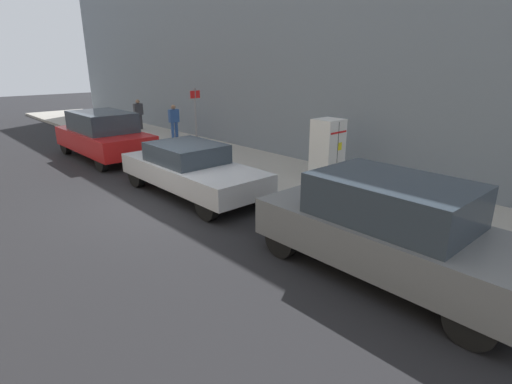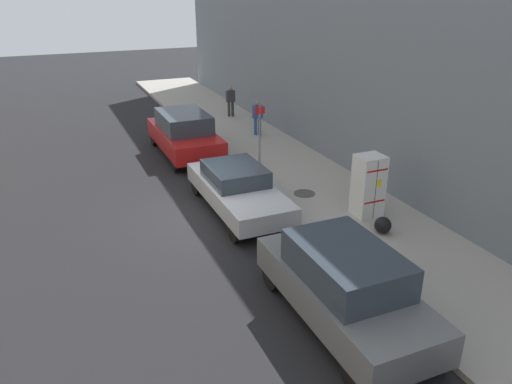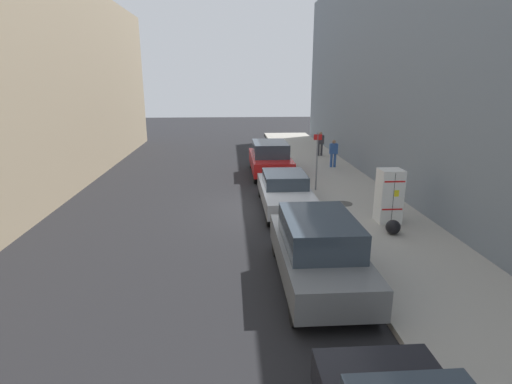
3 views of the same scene
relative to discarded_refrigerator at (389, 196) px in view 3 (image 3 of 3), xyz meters
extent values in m
plane|color=black|center=(4.31, -2.04, -1.07)|extent=(80.00, 80.00, 0.00)
cube|color=#9E998E|center=(0.30, -2.04, -1.00)|extent=(3.81, 44.00, 0.15)
cube|color=slate|center=(-2.68, -2.04, 4.34)|extent=(2.15, 39.60, 10.82)
cube|color=white|center=(0.00, 0.00, 0.00)|extent=(0.78, 0.71, 1.84)
cube|color=black|center=(0.00, 0.36, 0.00)|extent=(0.01, 0.01, 1.75)
cube|color=yellow|center=(-0.10, 0.36, 0.19)|extent=(0.16, 0.01, 0.22)
cube|color=red|center=(0.00, 0.36, 0.59)|extent=(0.70, 0.01, 0.05)
cube|color=red|center=(0.00, 0.36, -0.37)|extent=(0.70, 0.01, 0.05)
cylinder|color=#47443F|center=(0.94, -2.10, -0.91)|extent=(0.70, 0.70, 0.02)
cylinder|color=slate|center=(1.61, -4.22, 0.36)|extent=(0.07, 0.07, 2.56)
cube|color=red|center=(1.61, -4.20, 1.44)|extent=(0.36, 0.02, 0.24)
sphere|color=black|center=(0.27, 1.17, -0.69)|extent=(0.47, 0.47, 0.47)
cylinder|color=#2D5193|center=(-0.46, -8.93, -0.54)|extent=(0.14, 0.14, 0.76)
cylinder|color=#2D5193|center=(-0.26, -8.93, -0.54)|extent=(0.14, 0.14, 0.76)
cube|color=#2D5193|center=(-0.36, -8.93, 0.12)|extent=(0.44, 0.22, 0.57)
sphere|color=#8C664C|center=(-0.36, -8.93, 0.51)|extent=(0.21, 0.21, 0.21)
cylinder|color=#333338|center=(-0.51, -12.47, -0.55)|extent=(0.14, 0.14, 0.75)
cylinder|color=#333338|center=(-0.31, -12.47, -0.55)|extent=(0.14, 0.14, 0.75)
cube|color=#333338|center=(-0.41, -12.47, 0.11)|extent=(0.44, 0.22, 0.57)
sphere|color=#8C664C|center=(-0.41, -12.47, 0.50)|extent=(0.20, 0.20, 0.20)
cube|color=red|center=(3.29, -7.93, -0.37)|extent=(1.99, 4.76, 0.70)
cube|color=#2D3842|center=(3.29, -7.93, 0.33)|extent=(1.75, 2.62, 0.70)
cylinder|color=black|center=(2.43, -6.15, -0.72)|extent=(0.22, 0.71, 0.71)
cylinder|color=black|center=(4.16, -6.15, -0.72)|extent=(0.22, 0.71, 0.71)
cylinder|color=black|center=(2.43, -9.71, -0.72)|extent=(0.22, 0.71, 0.71)
cylinder|color=black|center=(4.16, -9.71, -0.72)|extent=(0.22, 0.71, 0.71)
cube|color=silver|center=(3.29, -2.01, -0.43)|extent=(1.82, 4.76, 0.55)
cube|color=#2D3842|center=(3.29, -2.25, 0.09)|extent=(1.60, 2.00, 0.50)
cylinder|color=black|center=(2.51, -0.24, -0.71)|extent=(0.22, 0.72, 0.72)
cylinder|color=black|center=(4.07, -0.24, -0.71)|extent=(0.22, 0.72, 0.72)
cylinder|color=black|center=(2.51, -3.78, -0.71)|extent=(0.22, 0.72, 0.72)
cylinder|color=black|center=(4.07, -3.78, -0.71)|extent=(0.22, 0.72, 0.72)
cube|color=slate|center=(3.29, 3.89, -0.38)|extent=(1.88, 4.58, 0.70)
cube|color=#2D3842|center=(3.29, 3.89, 0.32)|extent=(1.66, 2.52, 0.70)
cylinder|color=black|center=(2.48, 5.59, -0.73)|extent=(0.22, 0.68, 0.68)
cylinder|color=black|center=(4.10, 5.59, -0.73)|extent=(0.22, 0.68, 0.68)
cylinder|color=black|center=(2.48, 2.19, -0.73)|extent=(0.22, 0.68, 0.68)
cylinder|color=black|center=(4.10, 2.19, -0.73)|extent=(0.22, 0.68, 0.68)
camera|label=1|loc=(9.07, 6.93, 2.47)|focal=28.00mm
camera|label=2|loc=(8.33, 11.03, 5.52)|focal=35.00mm
camera|label=3|loc=(5.39, 12.73, 3.82)|focal=28.00mm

